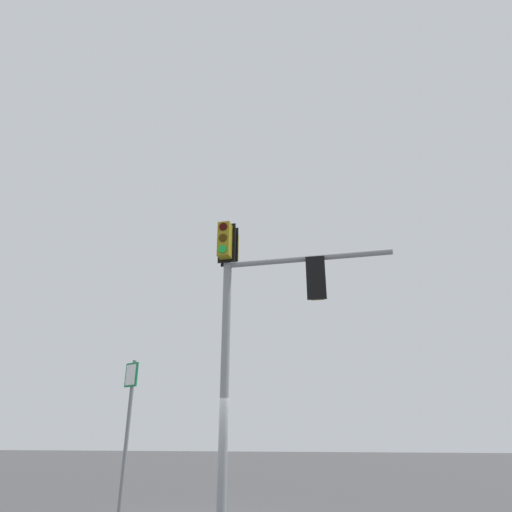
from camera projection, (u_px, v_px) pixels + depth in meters
signal_mast_assembly at (250, 298)px, 10.17m from camera, size 1.01×4.16×6.72m
route_sign_primary at (127, 429)px, 7.54m from camera, size 0.22×0.31×3.06m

